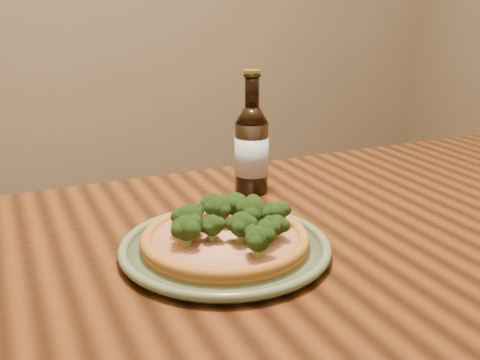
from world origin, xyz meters
name	(u,v)px	position (x,y,z in m)	size (l,w,h in m)	color
table	(335,298)	(0.00, 0.10, 0.66)	(1.60, 0.90, 0.75)	#4F2811
plate	(225,247)	(-0.17, 0.14, 0.76)	(0.31, 0.31, 0.02)	#5C714E
pizza	(226,235)	(-0.17, 0.14, 0.78)	(0.25, 0.25, 0.07)	#AF6B27
beer_bottle	(252,149)	(-0.02, 0.37, 0.84)	(0.06, 0.06, 0.24)	black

